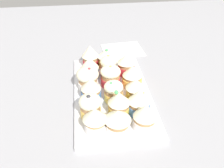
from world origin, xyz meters
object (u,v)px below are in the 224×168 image
cupcake_0 (145,116)px  cupcake_3 (132,75)px  cupcake_9 (107,66)px  cupcake_14 (88,78)px  cupcake_7 (113,91)px  cupcake_11 (95,119)px  cupcake_2 (135,88)px  cupcake_6 (119,103)px  cupcake_13 (91,89)px  baking_tray (112,94)px  cupcake_15 (90,67)px  cupcake_1 (139,101)px  cupcake_8 (111,76)px  napkin (123,50)px  cupcake_4 (126,64)px  cupcake_12 (90,106)px  cupcake_16 (90,56)px  cupcake_5 (118,121)px

cupcake_0 → cupcake_3: (19.16, -0.49, -0.35)cm
cupcake_9 → cupcake_14: size_ratio=0.97×
cupcake_7 → cupcake_11: cupcake_11 is taller
cupcake_0 → cupcake_7: bearing=28.4°
cupcake_2 → cupcake_3: (6.79, -0.37, -0.00)cm
cupcake_6 → cupcake_13: 10.08cm
baking_tray → cupcake_3: size_ratio=6.13×
cupcake_15 → cupcake_1: bearing=-147.9°
cupcake_13 → cupcake_2: bearing=-94.4°
cupcake_6 → cupcake_15: size_ratio=1.01×
cupcake_0 → cupcake_11: 12.45cm
cupcake_7 → cupcake_8: size_ratio=0.93×
baking_tray → cupcake_15: cupcake_15 is taller
cupcake_0 → cupcake_14: bearing=35.6°
cupcake_0 → cupcake_9: bearing=14.9°
cupcake_2 → cupcake_8: (7.50, 6.39, 0.02)cm
cupcake_7 → cupcake_14: 9.49cm
cupcake_9 → napkin: bearing=-23.4°
cupcake_4 → cupcake_8: size_ratio=1.04×
cupcake_8 → cupcake_6: bearing=-177.4°
cupcake_7 → cupcake_12: size_ratio=0.90×
baking_tray → cupcake_16: bearing=19.2°
cupcake_4 → napkin: cupcake_4 is taller
cupcake_3 → cupcake_13: bearing=113.7°
cupcake_2 → cupcake_3: 6.80cm
cupcake_13 → cupcake_9: bearing=-25.8°
cupcake_12 → cupcake_1: bearing=-89.8°
baking_tray → napkin: 30.06cm
cupcake_9 → cupcake_13: 13.59cm
cupcake_0 → cupcake_6: (6.18, 5.65, -0.18)cm
cupcake_15 → napkin: bearing=-35.5°
cupcake_0 → cupcake_11: (0.49, 12.44, -0.08)cm
cupcake_7 → napkin: 34.05cm
cupcake_7 → napkin: cupcake_7 is taller
cupcake_13 → cupcake_8: bearing=-44.8°
cupcake_16 → cupcake_4: bearing=-117.7°
cupcake_13 → cupcake_4: bearing=-44.8°
cupcake_9 → cupcake_14: cupcake_14 is taller
cupcake_6 → cupcake_13: (7.18, 7.08, 0.06)cm
cupcake_1 → cupcake_8: 15.19cm
cupcake_1 → baking_tray: bearing=31.1°
cupcake_0 → cupcake_14: size_ratio=0.98×
cupcake_1 → cupcake_13: bearing=59.2°
baking_tray → cupcake_8: (3.89, -0.05, 4.08)cm
cupcake_1 → cupcake_3: (13.23, -0.74, -0.37)cm
cupcake_0 → cupcake_7: cupcake_0 is taller
cupcake_5 → cupcake_14: 20.29cm
cupcake_3 → napkin: (25.82, -1.10, -4.35)cm
cupcake_11 → cupcake_13: (12.87, 0.28, -0.05)cm
baking_tray → cupcake_6: cupcake_6 is taller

